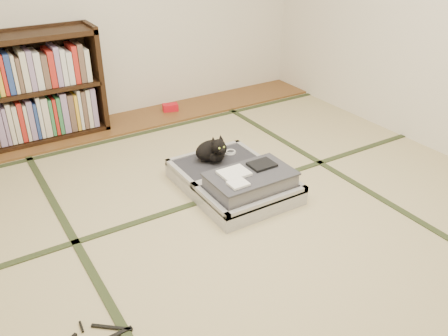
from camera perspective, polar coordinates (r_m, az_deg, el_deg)
floor at (r=3.12m, az=2.61°, el=-6.90°), size 4.50×4.50×0.00m
wood_strip at (r=4.69m, az=-11.22°, el=5.50°), size 4.00×0.50×0.02m
red_item at (r=4.86m, az=-6.48°, el=7.27°), size 0.17×0.13×0.07m
tatami_borders at (r=3.47m, az=-1.96°, el=-2.81°), size 4.00×4.50×0.01m
bookcase at (r=4.39m, az=-24.19°, el=8.08°), size 1.51×0.34×0.97m
suitcase at (r=3.42m, az=1.46°, el=-1.55°), size 0.67×0.89×0.26m
cat at (r=3.57m, az=-1.33°, el=2.12°), size 0.30×0.30×0.24m
cable_coil at (r=3.72m, az=0.74°, el=1.92°), size 0.09×0.09×0.02m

